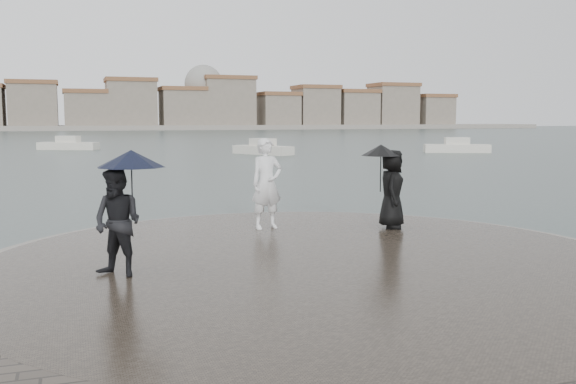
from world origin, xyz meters
name	(u,v)px	position (x,y,z in m)	size (l,w,h in m)	color
ground	(406,341)	(0.00, 0.00, 0.00)	(400.00, 400.00, 0.00)	#2B3835
kerb_ring	(311,270)	(0.00, 3.50, 0.16)	(12.50, 12.50, 0.32)	gray
quay_tip	(311,269)	(0.00, 3.50, 0.18)	(11.90, 11.90, 0.36)	#2D261E
statue	(267,184)	(0.19, 6.89, 1.41)	(0.77, 0.50, 2.10)	white
visitor_left	(121,206)	(-3.34, 3.36, 1.50)	(1.34, 1.19, 2.04)	black
visitor_right	(390,182)	(2.93, 6.05, 1.45)	(1.18, 1.09, 1.95)	black
far_skyline	(59,107)	(-6.29, 160.71, 5.61)	(260.00, 20.00, 37.00)	gray
boats	(188,151)	(4.52, 42.07, 0.38)	(49.06, 30.41, 1.50)	beige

